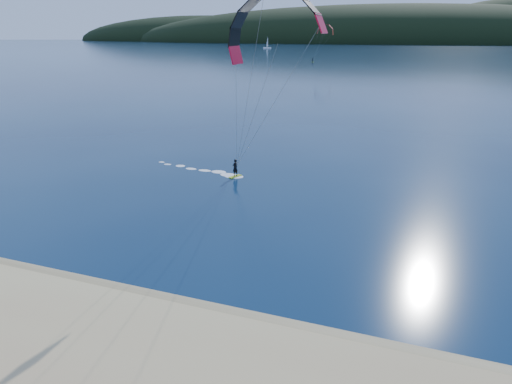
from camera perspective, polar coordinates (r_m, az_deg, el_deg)
ground at (r=22.35m, az=-22.39°, el=-19.18°), size 1800.00×1800.00×0.00m
wet_sand at (r=25.07m, az=-15.55°, el=-13.50°), size 220.00×2.50×0.10m
headland at (r=757.75m, az=19.59°, el=17.81°), size 1200.00×310.00×140.00m
kitesurfer_near at (r=33.69m, az=2.29°, el=17.83°), size 20.87×9.96×16.01m
kitesurfer_far at (r=224.86m, az=8.94°, el=19.67°), size 10.96×5.92×15.88m
sailboat at (r=441.49m, az=1.47°, el=18.24°), size 7.43×4.82×10.64m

